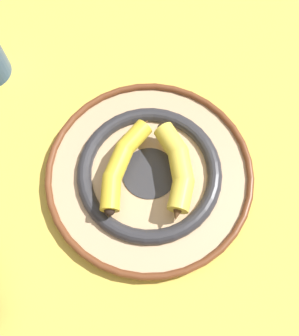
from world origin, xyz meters
TOP-DOWN VIEW (x-y plane):
  - ground_plane at (0.00, 0.00)m, footprint 2.80×2.80m
  - decorative_bowl at (0.02, 0.00)m, footprint 0.39×0.39m
  - banana_a at (0.07, -0.00)m, footprint 0.08×0.19m
  - banana_b at (-0.03, 0.00)m, footprint 0.09×0.20m

SIDE VIEW (x-z plane):
  - ground_plane at x=0.00m, z-range 0.00..0.00m
  - decorative_bowl at x=0.02m, z-range 0.00..0.03m
  - banana_b at x=-0.03m, z-range 0.03..0.07m
  - banana_a at x=0.07m, z-range 0.03..0.07m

